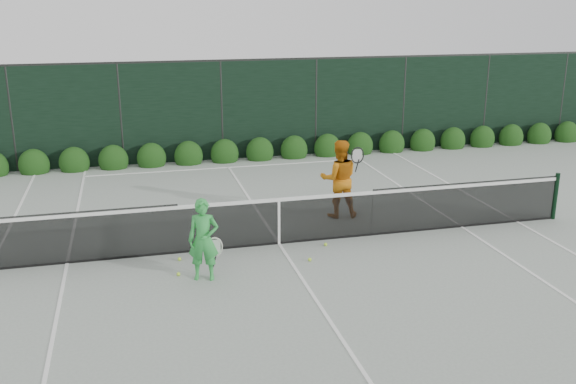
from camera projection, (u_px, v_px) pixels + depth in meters
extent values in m
plane|color=gray|center=(279.00, 244.00, 13.06)|extent=(80.00, 80.00, 0.00)
cylinder|color=black|center=(555.00, 196.00, 14.41)|extent=(0.10, 0.10, 1.07)
cube|color=black|center=(60.00, 239.00, 11.92)|extent=(4.40, 0.01, 1.02)
cube|color=black|center=(279.00, 222.00, 12.92)|extent=(4.00, 0.01, 0.96)
cube|color=black|center=(467.00, 205.00, 13.90)|extent=(4.40, 0.01, 1.02)
cube|color=white|center=(279.00, 200.00, 12.79)|extent=(12.80, 0.03, 0.07)
cube|color=black|center=(279.00, 243.00, 13.05)|extent=(12.80, 0.02, 0.04)
cube|color=white|center=(279.00, 223.00, 12.93)|extent=(0.05, 0.03, 0.91)
imported|color=green|center=(204.00, 240.00, 11.23)|extent=(0.61, 0.47, 1.48)
torus|color=silver|center=(214.00, 247.00, 11.43)|extent=(0.30, 0.03, 0.30)
cylinder|color=black|center=(215.00, 260.00, 11.50)|extent=(0.10, 0.03, 0.30)
imported|color=orange|center=(339.00, 179.00, 14.49)|extent=(0.96, 0.80, 1.78)
torus|color=black|center=(357.00, 155.00, 14.22)|extent=(0.30, 0.04, 0.30)
cylinder|color=black|center=(357.00, 166.00, 14.29)|extent=(0.10, 0.03, 0.30)
cube|color=white|center=(517.00, 222.00, 14.35)|extent=(0.06, 23.77, 0.01)
cube|color=white|center=(67.00, 263.00, 12.09)|extent=(0.06, 23.77, 0.01)
cube|color=white|center=(462.00, 227.00, 14.03)|extent=(0.06, 23.77, 0.01)
cube|color=white|center=(205.00, 132.00, 24.09)|extent=(11.03, 0.06, 0.01)
cube|color=white|center=(229.00, 167.00, 19.00)|extent=(8.23, 0.06, 0.01)
cube|color=white|center=(279.00, 244.00, 13.06)|extent=(0.06, 12.80, 0.01)
cube|color=black|center=(222.00, 111.00, 19.59)|extent=(32.00, 0.06, 3.00)
cube|color=#262826|center=(220.00, 60.00, 19.15)|extent=(32.00, 0.06, 0.06)
cylinder|color=#262826|center=(12.00, 120.00, 18.17)|extent=(0.08, 0.08, 3.00)
cylinder|color=#262826|center=(121.00, 115.00, 18.88)|extent=(0.08, 0.08, 3.00)
cylinder|color=#262826|center=(222.00, 111.00, 19.59)|extent=(0.08, 0.08, 3.00)
cylinder|color=#262826|center=(316.00, 107.00, 20.30)|extent=(0.08, 0.08, 3.00)
cylinder|color=#262826|center=(403.00, 104.00, 21.00)|extent=(0.08, 0.08, 3.00)
cylinder|color=#262826|center=(485.00, 100.00, 21.71)|extent=(0.08, 0.08, 3.00)
cylinder|color=#262826|center=(562.00, 97.00, 22.42)|extent=(0.08, 0.08, 3.00)
ellipsoid|color=#16330E|center=(34.00, 165.00, 18.33)|extent=(0.86, 0.65, 0.94)
ellipsoid|color=#16330E|center=(74.00, 163.00, 18.59)|extent=(0.86, 0.65, 0.94)
ellipsoid|color=#16330E|center=(113.00, 160.00, 18.85)|extent=(0.86, 0.65, 0.94)
ellipsoid|color=#16330E|center=(152.00, 158.00, 19.11)|extent=(0.86, 0.65, 0.94)
ellipsoid|color=#16330E|center=(189.00, 156.00, 19.37)|extent=(0.86, 0.65, 0.94)
ellipsoid|color=#16330E|center=(225.00, 154.00, 19.63)|extent=(0.86, 0.65, 0.94)
ellipsoid|color=#16330E|center=(260.00, 152.00, 19.89)|extent=(0.86, 0.65, 0.94)
ellipsoid|color=#16330E|center=(294.00, 150.00, 20.15)|extent=(0.86, 0.65, 0.94)
ellipsoid|color=#16330E|center=(327.00, 148.00, 20.41)|extent=(0.86, 0.65, 0.94)
ellipsoid|color=#16330E|center=(360.00, 146.00, 20.67)|extent=(0.86, 0.65, 0.94)
ellipsoid|color=#16330E|center=(392.00, 145.00, 20.92)|extent=(0.86, 0.65, 0.94)
ellipsoid|color=#16330E|center=(423.00, 143.00, 21.18)|extent=(0.86, 0.65, 0.94)
ellipsoid|color=#16330E|center=(453.00, 141.00, 21.44)|extent=(0.86, 0.65, 0.94)
ellipsoid|color=#16330E|center=(482.00, 139.00, 21.70)|extent=(0.86, 0.65, 0.94)
ellipsoid|color=#16330E|center=(511.00, 138.00, 21.96)|extent=(0.86, 0.65, 0.94)
ellipsoid|color=#16330E|center=(539.00, 136.00, 22.22)|extent=(0.86, 0.65, 0.94)
ellipsoid|color=#16330E|center=(567.00, 134.00, 22.48)|extent=(0.86, 0.65, 0.94)
sphere|color=#BFF436|center=(178.00, 274.00, 11.55)|extent=(0.07, 0.07, 0.07)
sphere|color=#BFF436|center=(326.00, 244.00, 12.95)|extent=(0.07, 0.07, 0.07)
sphere|color=#BFF436|center=(180.00, 259.00, 12.22)|extent=(0.07, 0.07, 0.07)
sphere|color=#BFF436|center=(310.00, 259.00, 12.20)|extent=(0.07, 0.07, 0.07)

